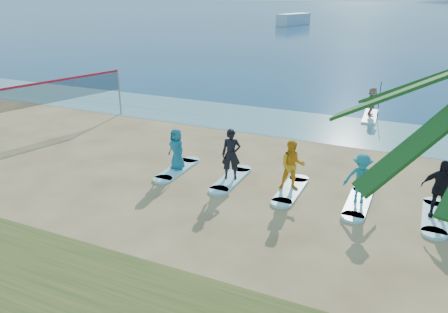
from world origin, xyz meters
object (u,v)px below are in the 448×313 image
at_px(surfboard_0, 177,169).
at_px(student_3, 361,178).
at_px(paddleboarder, 372,102).
at_px(student_2, 292,166).
at_px(surfboard_2, 291,190).
at_px(surfboard_4, 434,217).
at_px(volleyball_net, 41,94).
at_px(student_1, 231,154).
at_px(surfboard_1, 231,179).
at_px(student_4, 440,189).
at_px(surfboard_3, 358,203).
at_px(paddleboard, 370,116).
at_px(student_0, 177,149).
at_px(boat_offshore_a, 293,25).

distance_m(surfboard_0, student_3, 6.81).
distance_m(paddleboarder, student_2, 11.00).
relative_size(paddleboarder, surfboard_2, 0.70).
bearing_deg(surfboard_4, volleyball_net, 175.08).
bearing_deg(surfboard_0, student_1, 0.00).
distance_m(paddleboarder, surfboard_1, 11.50).
xyz_separation_m(student_3, student_4, (2.25, 0.00, 0.08)).
bearing_deg(surfboard_2, surfboard_1, 180.00).
bearing_deg(volleyball_net, surfboard_3, -5.65).
xyz_separation_m(paddleboard, student_1, (-3.46, -10.93, 0.96)).
bearing_deg(student_0, student_3, 20.94).
distance_m(student_1, student_3, 4.50).
relative_size(volleyball_net, student_3, 5.39).
bearing_deg(surfboard_3, surfboard_2, 180.00).
relative_size(student_0, surfboard_4, 0.72).
bearing_deg(student_2, surfboard_4, -20.74).
bearing_deg(surfboard_1, paddleboard, 72.43).
xyz_separation_m(student_0, surfboard_3, (6.76, 0.00, -0.83)).
bearing_deg(boat_offshore_a, surfboard_4, -56.04).
xyz_separation_m(surfboard_0, surfboard_3, (6.76, 0.00, 0.00)).
bearing_deg(surfboard_1, surfboard_4, 0.00).
distance_m(surfboard_2, surfboard_3, 2.25).
bearing_deg(boat_offshore_a, student_4, -56.04).
height_order(student_3, surfboard_4, student_3).
xyz_separation_m(boat_offshore_a, surfboard_1, (20.24, -76.87, 0.04)).
bearing_deg(student_4, paddleboard, 111.35).
bearing_deg(volleyball_net, student_3, -5.65).
relative_size(surfboard_1, student_4, 1.22).
bearing_deg(paddleboard, volleyball_net, -149.00).
relative_size(volleyball_net, surfboard_2, 4.00).
bearing_deg(volleyball_net, surfboard_4, -4.92).
bearing_deg(surfboard_0, surfboard_3, 0.00).
distance_m(paddleboard, student_2, 11.03).
xyz_separation_m(surfboard_4, student_4, (0.00, 0.00, 0.94)).
relative_size(student_2, surfboard_3, 0.79).
height_order(student_1, student_4, student_1).
relative_size(student_1, student_3, 1.13).
relative_size(student_0, student_3, 0.96).
bearing_deg(surfboard_3, student_0, 180.00).
xyz_separation_m(student_0, surfboard_4, (9.01, 0.00, -0.83)).
xyz_separation_m(surfboard_1, student_4, (6.76, 0.00, 0.94)).
bearing_deg(student_3, surfboard_4, -7.17).
xyz_separation_m(surfboard_3, surfboard_4, (2.25, 0.00, 0.00)).
height_order(boat_offshore_a, surfboard_1, boat_offshore_a).
relative_size(volleyball_net, paddleboard, 2.94).
bearing_deg(volleyball_net, surfboard_1, -8.05).
relative_size(surfboard_0, student_3, 1.35).
bearing_deg(student_3, student_4, -7.17).
xyz_separation_m(surfboard_0, student_3, (6.76, 0.00, 0.86)).
relative_size(surfboard_4, student_4, 1.22).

